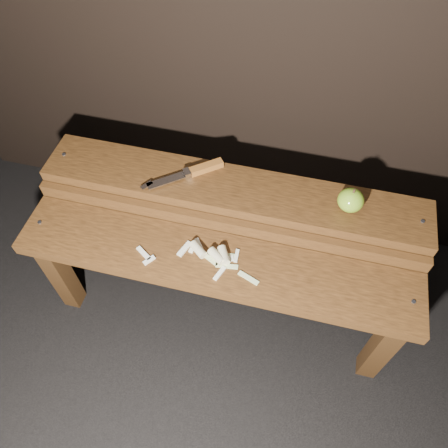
% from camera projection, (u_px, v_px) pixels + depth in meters
% --- Properties ---
extents(ground, '(60.00, 60.00, 0.00)m').
position_uv_depth(ground, '(220.00, 307.00, 1.64)').
color(ground, black).
extents(bench_front_tier, '(1.20, 0.20, 0.42)m').
position_uv_depth(bench_front_tier, '(214.00, 274.00, 1.32)').
color(bench_front_tier, '#341E0D').
rests_on(bench_front_tier, ground).
extents(bench_rear_tier, '(1.20, 0.21, 0.50)m').
position_uv_depth(bench_rear_tier, '(232.00, 205.00, 1.40)').
color(bench_rear_tier, '#341E0D').
rests_on(bench_rear_tier, ground).
extents(apple, '(0.08, 0.08, 0.08)m').
position_uv_depth(apple, '(351.00, 200.00, 1.25)').
color(apple, olive).
rests_on(apple, bench_rear_tier).
extents(knife, '(0.22, 0.18, 0.02)m').
position_uv_depth(knife, '(196.00, 171.00, 1.35)').
color(knife, brown).
rests_on(knife, bench_rear_tier).
extents(apple_scraps, '(0.38, 0.13, 0.03)m').
position_uv_depth(apple_scraps, '(210.00, 255.00, 1.27)').
color(apple_scraps, beige).
rests_on(apple_scraps, bench_front_tier).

